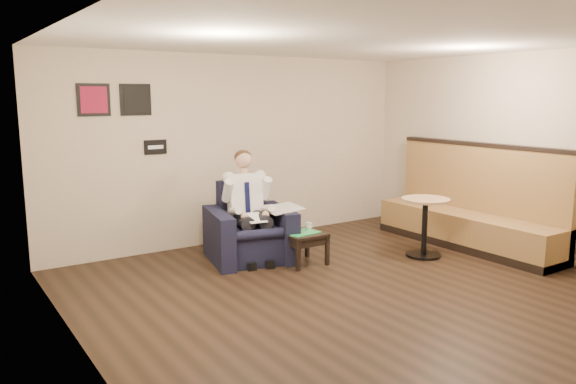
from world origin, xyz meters
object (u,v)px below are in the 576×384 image
side_table (303,248)px  cafe_table (425,227)px  seated_man (252,211)px  smartphone (299,229)px  banquette (468,197)px  armchair (250,223)px  green_folder (302,233)px  coffee_mug (309,226)px

side_table → cafe_table: 1.74m
seated_man → cafe_table: 2.39m
smartphone → banquette: banquette is taller
seated_man → banquette: size_ratio=0.48×
cafe_table → side_table: bearing=158.2°
cafe_table → armchair: bearing=150.3°
side_table → banquette: size_ratio=0.18×
side_table → armchair: bearing=131.6°
cafe_table → smartphone: bearing=153.0°
cafe_table → green_folder: bearing=159.1°
armchair → smartphone: size_ratio=8.03×
green_folder → cafe_table: cafe_table is taller
side_table → smartphone: (0.05, 0.15, 0.22)m
green_folder → cafe_table: 1.75m
armchair → smartphone: armchair is taller
armchair → side_table: size_ratio=2.04×
armchair → smartphone: 0.68m
armchair → side_table: armchair is taller
coffee_mug → cafe_table: size_ratio=0.11×
green_folder → coffee_mug: bearing=32.7°
green_folder → smartphone: green_folder is taller
coffee_mug → cafe_table: cafe_table is taller
armchair → seated_man: 0.23m
side_table → seated_man: bearing=141.0°
seated_man → smartphone: bearing=-12.7°
banquette → cafe_table: bearing=-179.0°
armchair → green_folder: 0.74m
armchair → green_folder: size_ratio=2.50×
side_table → coffee_mug: 0.33m
green_folder → smartphone: 0.19m
armchair → coffee_mug: armchair is taller
side_table → coffee_mug: coffee_mug is taller
side_table → banquette: bearing=-14.0°
cafe_table → coffee_mug: bearing=152.3°
seated_man → coffee_mug: (0.69, -0.31, -0.23)m
seated_man → smartphone: seated_man is taller
banquette → coffee_mug: bearing=162.5°
side_table → banquette: banquette is taller
green_folder → banquette: banquette is taller
seated_man → green_folder: (0.49, -0.44, -0.27)m
side_table → banquette: (2.51, -0.63, 0.54)m
seated_man → cafe_table: seated_man is taller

